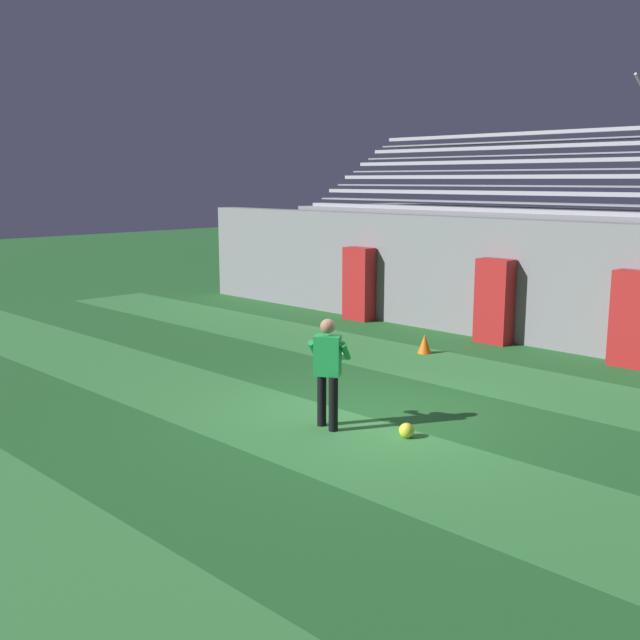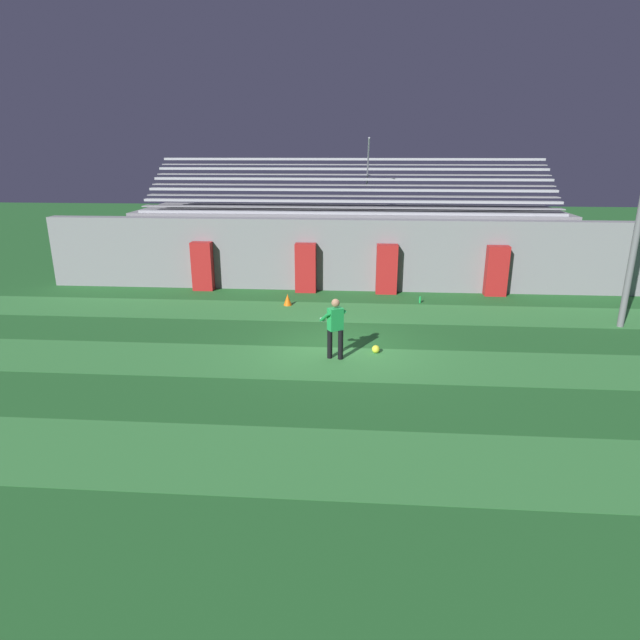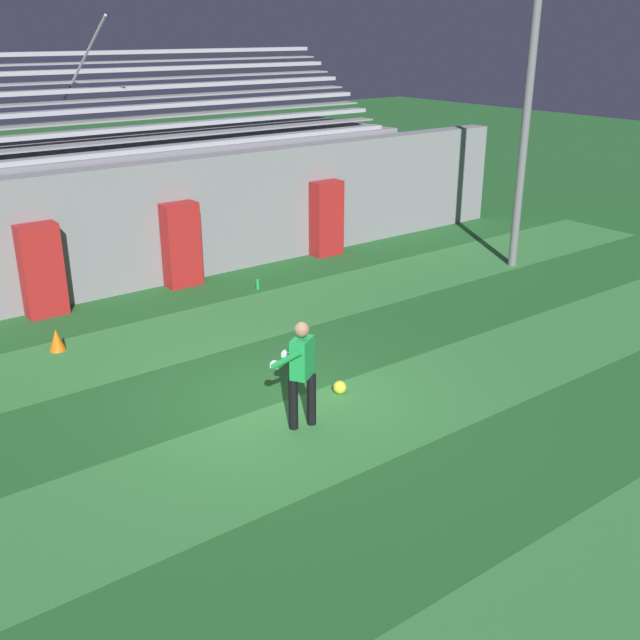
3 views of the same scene
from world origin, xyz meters
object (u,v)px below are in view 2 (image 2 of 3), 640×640
(soccer_ball, at_px, (376,349))
(traffic_cone, at_px, (288,300))
(goalkeeper, at_px, (335,325))
(water_bottle, at_px, (420,300))
(padding_pillar_gate_left, at_px, (306,268))
(padding_pillar_gate_right, at_px, (387,269))
(padding_pillar_far_left, at_px, (203,266))
(padding_pillar_far_right, at_px, (496,271))

(soccer_ball, relative_size, traffic_cone, 0.52)
(goalkeeper, xyz_separation_m, water_bottle, (2.87, 5.67, -0.83))
(padding_pillar_gate_left, relative_size, padding_pillar_gate_right, 1.00)
(traffic_cone, height_order, water_bottle, traffic_cone)
(padding_pillar_gate_left, bearing_deg, padding_pillar_gate_right, 0.00)
(padding_pillar_gate_left, relative_size, padding_pillar_far_left, 1.00)
(traffic_cone, bearing_deg, padding_pillar_gate_left, 76.57)
(traffic_cone, distance_m, water_bottle, 4.86)
(padding_pillar_gate_right, height_order, traffic_cone, padding_pillar_gate_right)
(padding_pillar_gate_right, relative_size, padding_pillar_far_right, 1.00)
(traffic_cone, relative_size, water_bottle, 1.75)
(padding_pillar_gate_right, bearing_deg, traffic_cone, -151.60)
(padding_pillar_gate_left, relative_size, traffic_cone, 4.58)
(soccer_ball, bearing_deg, padding_pillar_far_right, 53.87)
(padding_pillar_gate_right, xyz_separation_m, padding_pillar_far_left, (-7.26, 0.00, 0.00))
(padding_pillar_gate_left, xyz_separation_m, goalkeeper, (1.48, -6.95, -0.01))
(padding_pillar_gate_left, distance_m, soccer_ball, 7.02)
(soccer_ball, xyz_separation_m, water_bottle, (1.75, 5.18, 0.01))
(padding_pillar_gate_right, distance_m, padding_pillar_far_right, 4.17)
(padding_pillar_far_left, xyz_separation_m, traffic_cone, (3.64, -1.96, -0.75))
(padding_pillar_gate_right, distance_m, padding_pillar_far_left, 7.26)
(padding_pillar_gate_right, distance_m, traffic_cone, 4.18)
(padding_pillar_far_right, height_order, water_bottle, padding_pillar_far_right)
(goalkeeper, relative_size, traffic_cone, 3.98)
(traffic_cone, bearing_deg, goalkeeper, -68.75)
(padding_pillar_far_right, bearing_deg, soccer_ball, -126.13)
(padding_pillar_gate_right, xyz_separation_m, soccer_ball, (-0.56, -6.47, -0.85))
(padding_pillar_gate_left, bearing_deg, soccer_ball, -68.16)
(padding_pillar_gate_left, distance_m, padding_pillar_far_right, 7.32)
(goalkeeper, bearing_deg, traffic_cone, 111.25)
(traffic_cone, bearing_deg, padding_pillar_far_left, 151.77)
(padding_pillar_gate_left, xyz_separation_m, padding_pillar_gate_right, (3.15, 0.00, 0.00))
(padding_pillar_far_right, distance_m, soccer_ball, 8.06)
(padding_pillar_gate_left, xyz_separation_m, water_bottle, (4.34, -1.29, -0.84))
(soccer_ball, bearing_deg, water_bottle, 71.34)
(water_bottle, bearing_deg, padding_pillar_far_left, 171.34)
(padding_pillar_gate_right, relative_size, traffic_cone, 4.58)
(padding_pillar_far_left, xyz_separation_m, padding_pillar_far_right, (11.43, 0.00, 0.00))
(padding_pillar_gate_right, bearing_deg, water_bottle, -47.19)
(padding_pillar_gate_left, bearing_deg, water_bottle, -16.51)
(padding_pillar_far_right, height_order, goalkeeper, padding_pillar_far_right)
(padding_pillar_far_right, height_order, soccer_ball, padding_pillar_far_right)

